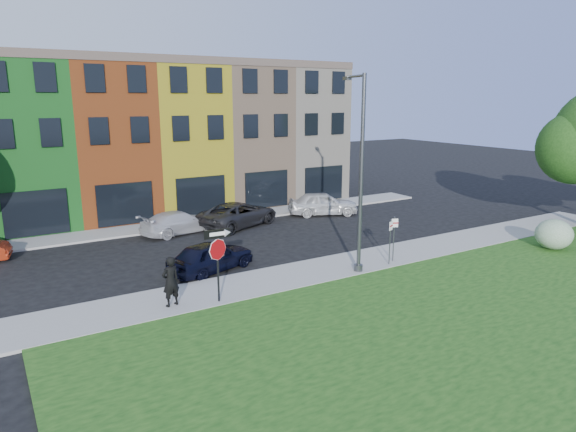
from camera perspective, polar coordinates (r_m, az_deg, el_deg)
ground at (r=21.51m, az=6.94°, el=-8.65°), size 120.00×120.00×0.00m
sidewalk_near at (r=24.87m, az=6.32°, el=-5.46°), size 40.00×3.00×0.12m
sidewalk_far at (r=33.01m, az=-13.63°, el=-1.11°), size 40.00×2.40×0.12m
rowhouse_block at (r=38.25m, az=-16.19°, el=8.14°), size 30.00×10.12×10.00m
stop_sign at (r=19.87m, az=-7.83°, el=-3.81°), size 1.05×0.12×2.91m
man at (r=20.11m, az=-12.91°, el=-7.10°), size 0.94×0.80×1.97m
sedan_near at (r=24.12m, az=-8.57°, el=-4.44°), size 4.30×5.33×1.46m
parked_car_silver at (r=31.17m, az=-12.07°, el=-0.69°), size 4.17×5.60×1.36m
parked_car_dark at (r=32.31m, az=-5.55°, el=0.21°), size 6.42×7.35×1.55m
parked_car_white at (r=35.36m, az=3.92°, el=1.40°), size 5.27×6.07×1.61m
street_lamp at (r=23.12m, az=7.97°, el=4.57°), size 1.03×2.50×8.81m
parking_sign_a at (r=24.77m, az=11.30°, el=-2.24°), size 0.30×0.16×2.20m
parking_sign_b at (r=25.29m, az=11.71°, el=-1.92°), size 0.30×0.16×2.23m
shrub at (r=30.39m, az=27.45°, el=-1.81°), size 1.88×1.88×1.60m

